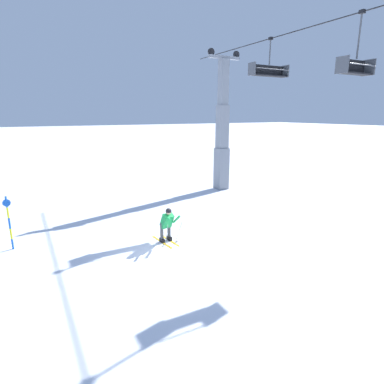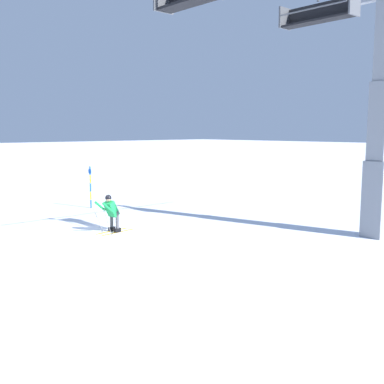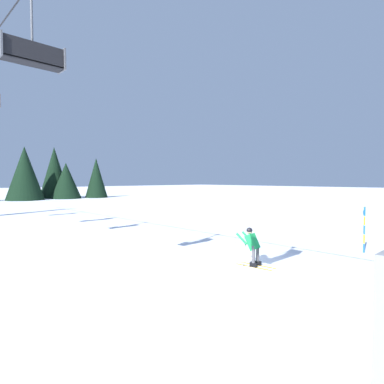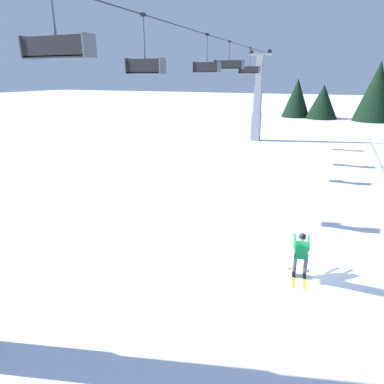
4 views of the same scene
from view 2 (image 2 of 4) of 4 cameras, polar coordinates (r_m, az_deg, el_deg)
ground_plane at (r=17.88m, az=-13.39°, el=-5.24°), size 260.00×260.00×0.00m
skier_carving_main at (r=17.90m, az=-10.07°, el=-2.32°), size 1.60×0.75×1.62m
lift_tower_near at (r=18.00m, az=22.40°, el=6.48°), size 0.79×2.36×9.07m
chairlift_seat_nearest at (r=14.70m, az=15.58°, el=20.79°), size 0.61×2.35×1.93m
trail_marker_pole at (r=23.76m, az=-12.58°, el=0.77°), size 0.07×0.28×2.13m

